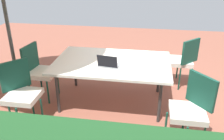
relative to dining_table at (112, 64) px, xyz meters
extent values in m
cube|color=#935442|center=(0.00, 0.00, -0.73)|extent=(10.00, 10.00, 0.02)
cube|color=silver|center=(0.00, 0.00, 0.03)|extent=(1.91, 1.25, 0.04)
cylinder|color=#333333|center=(-0.81, -0.47, -0.36)|extent=(0.05, 0.05, 0.72)
cylinder|color=#333333|center=(0.81, -0.47, -0.36)|extent=(0.05, 0.05, 0.72)
cylinder|color=#333333|center=(-0.81, 0.47, -0.36)|extent=(0.05, 0.05, 0.72)
cylinder|color=#333333|center=(0.81, 0.47, -0.36)|extent=(0.05, 0.05, 0.72)
cylinder|color=#4C4C4C|center=(1.69, 0.11, 0.48)|extent=(0.06, 0.06, 2.40)
cylinder|color=black|center=(1.69, 0.11, -0.69)|extent=(0.44, 0.44, 0.06)
cube|color=silver|center=(-1.20, -0.87, -0.23)|extent=(0.46, 0.46, 0.08)
cube|color=#144738|center=(-1.35, -0.72, 0.04)|extent=(0.34, 0.34, 0.45)
cylinder|color=#144738|center=(-1.20, -1.12, -0.49)|extent=(0.03, 0.03, 0.45)
cylinder|color=#144738|center=(-0.95, -0.87, -0.49)|extent=(0.03, 0.03, 0.45)
cylinder|color=#144738|center=(-1.46, -0.87, -0.49)|extent=(0.03, 0.03, 0.45)
cylinder|color=#144738|center=(-1.20, -0.61, -0.49)|extent=(0.03, 0.03, 0.45)
cube|color=silver|center=(-1.14, 0.90, -0.23)|extent=(0.46, 0.46, 0.08)
cube|color=#144738|center=(-1.30, 0.76, 0.04)|extent=(0.32, 0.36, 0.45)
cylinder|color=#144738|center=(-0.89, 0.88, -0.49)|extent=(0.03, 0.03, 0.45)
cylinder|color=#144738|center=(-1.16, 0.64, -0.49)|extent=(0.03, 0.03, 0.45)
cylinder|color=#144738|center=(-1.40, 0.91, -0.49)|extent=(0.03, 0.03, 0.45)
cube|color=silver|center=(1.23, 0.04, -0.23)|extent=(0.46, 0.46, 0.08)
cube|color=#144738|center=(1.44, 0.02, 0.04)|extent=(0.10, 0.44, 0.45)
cylinder|color=#144738|center=(1.08, 0.25, -0.49)|extent=(0.03, 0.03, 0.45)
cylinder|color=#144738|center=(1.03, -0.11, -0.49)|extent=(0.03, 0.03, 0.45)
cylinder|color=#144738|center=(1.43, 0.20, -0.49)|extent=(0.03, 0.03, 0.45)
cylinder|color=#144738|center=(1.38, -0.16, -0.49)|extent=(0.03, 0.03, 0.45)
cube|color=silver|center=(1.18, 0.85, -0.23)|extent=(0.46, 0.46, 0.08)
cube|color=#144738|center=(1.34, 0.71, 0.04)|extent=(0.32, 0.36, 0.45)
cylinder|color=#144738|center=(1.16, 1.10, -0.49)|extent=(0.03, 0.03, 0.45)
cylinder|color=#144738|center=(0.93, 0.83, -0.49)|extent=(0.03, 0.03, 0.45)
cylinder|color=#144738|center=(1.43, 0.87, -0.49)|extent=(0.03, 0.03, 0.45)
cylinder|color=#144738|center=(1.20, 0.59, -0.49)|extent=(0.03, 0.03, 0.45)
cube|color=gray|center=(0.02, 0.17, 0.05)|extent=(0.35, 0.26, 0.02)
cube|color=black|center=(0.03, 0.28, 0.16)|extent=(0.32, 0.09, 0.20)
cylinder|color=white|center=(-0.53, -0.25, 0.10)|extent=(0.07, 0.07, 0.11)
camera|label=1|loc=(-0.59, 3.69, 1.62)|focal=39.34mm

